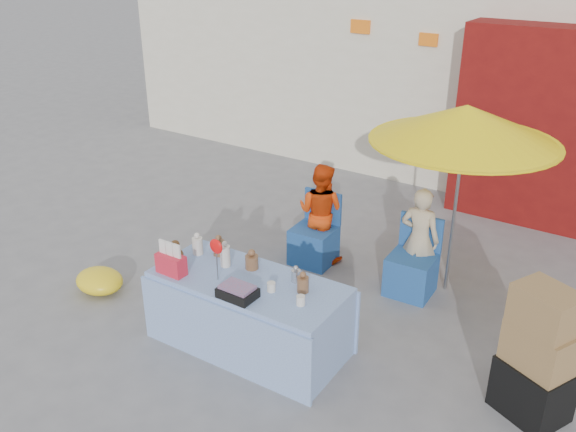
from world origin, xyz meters
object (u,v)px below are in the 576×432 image
Objects in this scene: chair_left at (314,242)px; chair_right at (412,272)px; box_stack at (538,359)px; market_table at (248,312)px; vendor_orange at (321,212)px; vendor_beige at (419,239)px; umbrella at (465,125)px.

chair_right is at bearing -3.23° from chair_left.
chair_right is 2.01m from box_stack.
chair_left is 0.72× the size of box_stack.
market_table is 1.57× the size of vendor_orange.
chair_left is (-0.36, 1.76, -0.11)m from market_table.
vendor_beige is 1.34m from umbrella.
umbrella reaches higher than chair_right.
vendor_beige reaches higher than market_table.
umbrella is (0.30, 0.15, 1.30)m from vendor_beige.
umbrella reaches higher than vendor_beige.
chair_left is 1.25m from chair_right.
market_table reaches higher than chair_left.
vendor_orange is 1.03× the size of box_stack.
market_table is 2.23× the size of chair_left.
vendor_orange reaches higher than vendor_beige.
vendor_orange is (-0.36, 1.89, 0.23)m from market_table.
chair_right is 0.41× the size of umbrella.
market_table reaches higher than chair_right.
market_table is at bearing -167.39° from box_stack.
chair_right is at bearing -136.63° from umbrella.
vendor_beige is (0.89, 1.89, 0.23)m from market_table.
market_table is at bearing 97.45° from vendor_orange.
umbrella is at bearing 130.58° from box_stack.
box_stack is (1.58, -1.34, -0.05)m from vendor_beige.
market_table is 1.94m from vendor_orange.
umbrella is (1.55, 0.15, 1.29)m from vendor_orange.
box_stack is at bearing 11.16° from market_table.
vendor_orange is 1.25m from vendor_beige.
chair_left is at bearing 86.38° from vendor_orange.
vendor_orange is at bearing 154.64° from box_stack.
chair_right is 0.71× the size of vendor_beige.
vendor_beige is (0.00, 0.13, 0.34)m from chair_right.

